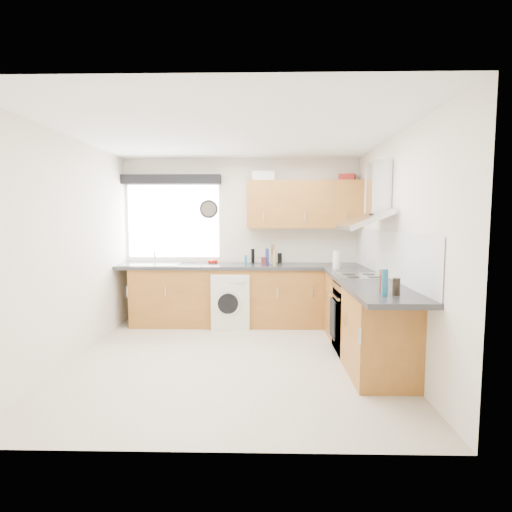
{
  "coord_description": "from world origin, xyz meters",
  "views": [
    {
      "loc": [
        0.36,
        -4.38,
        1.59
      ],
      "look_at": [
        0.25,
        0.85,
        1.1
      ],
      "focal_mm": 28.0,
      "sensor_mm": 36.0,
      "label": 1
    }
  ],
  "objects_px": {
    "oven": "(360,317)",
    "washing_machine": "(230,300)",
    "upper_cabinets": "(304,205)",
    "extractor_hood": "(371,203)"
  },
  "relations": [
    {
      "from": "extractor_hood",
      "to": "upper_cabinets",
      "type": "relative_size",
      "value": 0.46
    },
    {
      "from": "oven",
      "to": "washing_machine",
      "type": "xyz_separation_m",
      "value": [
        -1.65,
        1.1,
        -0.03
      ]
    },
    {
      "from": "oven",
      "to": "upper_cabinets",
      "type": "bearing_deg",
      "value": 112.54
    },
    {
      "from": "oven",
      "to": "extractor_hood",
      "type": "bearing_deg",
      "value": -0.0
    },
    {
      "from": "extractor_hood",
      "to": "washing_machine",
      "type": "relative_size",
      "value": 0.98
    },
    {
      "from": "upper_cabinets",
      "to": "washing_machine",
      "type": "bearing_deg",
      "value": -168.44
    },
    {
      "from": "oven",
      "to": "washing_machine",
      "type": "relative_size",
      "value": 1.07
    },
    {
      "from": "extractor_hood",
      "to": "washing_machine",
      "type": "height_order",
      "value": "extractor_hood"
    },
    {
      "from": "washing_machine",
      "to": "oven",
      "type": "bearing_deg",
      "value": -40.33
    },
    {
      "from": "washing_machine",
      "to": "upper_cabinets",
      "type": "bearing_deg",
      "value": 4.92
    }
  ]
}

